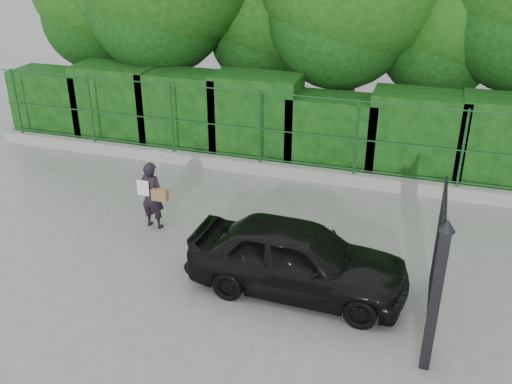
% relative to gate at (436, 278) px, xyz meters
% --- Properties ---
extents(ground, '(80.00, 80.00, 0.00)m').
position_rel_gate_xyz_m(ground, '(-4.60, 0.72, -1.19)').
color(ground, gray).
extents(kerb, '(14.00, 0.25, 0.30)m').
position_rel_gate_xyz_m(kerb, '(-4.60, 5.22, -1.04)').
color(kerb, '#9E9E99').
rests_on(kerb, ground).
extents(fence, '(14.13, 0.06, 1.80)m').
position_rel_gate_xyz_m(fence, '(-4.38, 5.22, 0.01)').
color(fence, '#17441D').
rests_on(fence, kerb).
extents(hedge, '(14.20, 1.20, 2.19)m').
position_rel_gate_xyz_m(hedge, '(-4.55, 6.22, -0.16)').
color(hedge, black).
rests_on(hedge, ground).
extents(gate, '(0.22, 2.33, 2.36)m').
position_rel_gate_xyz_m(gate, '(0.00, 0.00, 0.00)').
color(gate, black).
rests_on(gate, ground).
extents(woman, '(0.89, 0.90, 1.67)m').
position_rel_gate_xyz_m(woman, '(-5.35, 2.07, -0.08)').
color(woman, black).
rests_on(woman, ground).
extents(car, '(3.72, 1.60, 1.25)m').
position_rel_gate_xyz_m(car, '(-2.16, 0.79, -0.56)').
color(car, black).
rests_on(car, ground).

